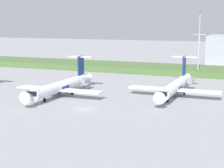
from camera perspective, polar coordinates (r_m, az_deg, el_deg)
name	(u,v)px	position (r m, az deg, el deg)	size (l,w,h in m)	color
ground_plane	(131,86)	(104.06, 3.06, -0.36)	(500.00, 500.00, 0.00)	#939399
grass_berm	(160,69)	(134.76, 7.63, 2.36)	(320.00, 20.00, 2.15)	#4C6B38
regional_jet_second	(62,86)	(91.32, -7.87, -0.25)	(22.81, 31.00, 9.00)	white
regional_jet_third	(175,86)	(91.58, 9.95, -0.27)	(22.81, 31.00, 9.00)	white
antenna_mast	(199,50)	(126.46, 13.48, 5.28)	(4.40, 0.50, 21.52)	#B2B2B7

